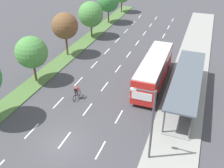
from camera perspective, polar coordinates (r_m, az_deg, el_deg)
ground_plane at (r=23.75m, az=-11.04°, el=-12.83°), size 140.00×140.00×0.00m
median_strip at (r=41.95m, az=-7.28°, el=8.26°), size 2.60×52.00×0.12m
sidewalk_right at (r=37.77m, az=17.29°, el=4.35°), size 4.50×52.00×0.15m
lane_divider_left at (r=38.02m, az=-2.47°, el=5.88°), size 0.14×46.01×0.01m
lane_divider_center at (r=36.93m, az=2.58°, el=5.07°), size 0.14×46.01×0.01m
lane_divider_right at (r=36.14m, az=7.87°, el=4.17°), size 0.14×46.01×0.01m
bus_shelter at (r=28.62m, az=16.63°, el=-0.46°), size 2.90×13.48×2.86m
bus at (r=30.90m, az=9.29°, el=3.41°), size 2.54×11.29×3.37m
cyclist at (r=28.63m, az=-7.91°, el=-1.86°), size 0.46×1.82×1.71m
median_tree_second at (r=31.57m, az=-17.40°, el=6.71°), size 3.79×3.79×5.70m
median_tree_third at (r=37.65m, az=-10.39°, el=12.55°), size 3.75×3.75×6.29m
median_tree_fourth at (r=44.55m, az=-4.72°, el=15.14°), size 4.20×4.20×5.96m
median_tree_fifth at (r=51.70m, az=-0.83°, el=17.90°), size 4.15×4.15×6.29m
streetlight at (r=19.71m, az=8.45°, el=-8.19°), size 1.91×0.24×6.50m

